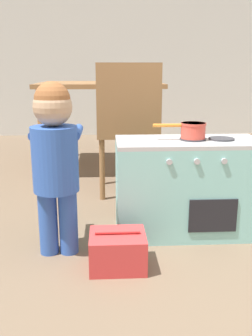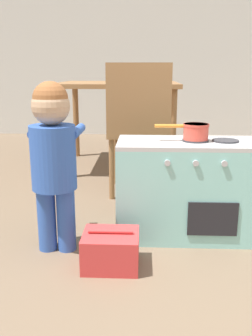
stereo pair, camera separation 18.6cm
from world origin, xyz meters
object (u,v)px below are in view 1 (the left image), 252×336
Objects in this scene: toy_basket at (118,250)px; dining_chair_near at (128,127)px; child_figure at (55,152)px; cup_on_table at (127,77)px; play_kitchen at (187,187)px; toy_pot at (192,130)px; dining_table at (100,94)px.

toy_basket is 1.09m from dining_chair_near.
cup_on_table reaches higher than child_figure.
child_figure is at bearing -103.00° from cup_on_table.
child_figure is at bearing -162.48° from play_kitchen.
child_figure is at bearing -114.08° from dining_chair_near.
toy_basket is (-0.40, -0.36, -0.48)m from toy_pot.
toy_basket is 2.76× the size of cup_on_table.
dining_chair_near is at bearing -93.26° from cup_on_table.
toy_basket is at bearing -136.56° from play_kitchen.
toy_pot is 0.72m from toy_basket.
child_figure is 0.52m from toy_basket.
dining_chair_near is at bearing -76.31° from dining_table.
dining_table is at bearing 108.64° from toy_pot.
dining_table is at bearing 92.74° from toy_basket.
dining_chair_near is at bearing 113.25° from play_kitchen.
dining_chair_near is (-0.29, 0.64, -0.08)m from toy_pot.
cup_on_table is at bearing 97.24° from play_kitchen.
play_kitchen reaches higher than toy_basket.
dining_table is 0.83m from dining_chair_near.
dining_table is at bearing 83.41° from child_figure.
play_kitchen is 2.76× the size of toy_pot.
cup_on_table is at bearing 77.00° from child_figure.
dining_chair_near reaches higher than toy_basket.
cup_on_table is (-0.22, 1.70, 0.54)m from play_kitchen.
play_kitchen is 3.04× the size of toy_basket.
cup_on_table is (-0.23, 1.70, 0.23)m from toy_pot.
dining_chair_near is at bearing 65.92° from child_figure.
cup_on_table is (0.25, 0.27, 0.14)m from dining_table.
toy_pot is at bearing 1.95° from play_kitchen.
play_kitchen is 1.56m from dining_table.
dining_table is 1.14× the size of dining_chair_near.
dining_table is at bearing 103.69° from dining_chair_near.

